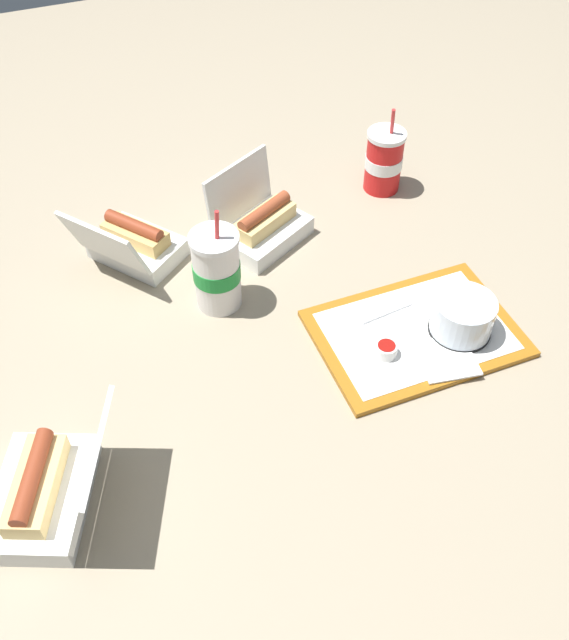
# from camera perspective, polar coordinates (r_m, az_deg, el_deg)

# --- Properties ---
(ground_plane) EXTENTS (3.20, 3.20, 0.00)m
(ground_plane) POSITION_cam_1_polar(r_m,az_deg,el_deg) (1.35, -0.01, -0.60)
(ground_plane) COLOR gray
(food_tray) EXTENTS (0.37, 0.26, 0.01)m
(food_tray) POSITION_cam_1_polar(r_m,az_deg,el_deg) (1.35, 10.45, -1.04)
(food_tray) COLOR #A56619
(food_tray) RESTS_ON ground_plane
(cake_container) EXTENTS (0.12, 0.12, 0.07)m
(cake_container) POSITION_cam_1_polar(r_m,az_deg,el_deg) (1.34, 14.05, 0.21)
(cake_container) COLOR black
(cake_container) RESTS_ON food_tray
(ketchup_cup) EXTENTS (0.04, 0.04, 0.02)m
(ketchup_cup) POSITION_cam_1_polar(r_m,az_deg,el_deg) (1.29, 8.13, -2.34)
(ketchup_cup) COLOR white
(ketchup_cup) RESTS_ON food_tray
(napkin_stack) EXTENTS (0.11, 0.11, 0.00)m
(napkin_stack) POSITION_cam_1_polar(r_m,az_deg,el_deg) (1.31, 12.79, -2.98)
(napkin_stack) COLOR white
(napkin_stack) RESTS_ON food_tray
(plastic_fork) EXTENTS (0.11, 0.02, 0.00)m
(plastic_fork) POSITION_cam_1_polar(r_m,az_deg,el_deg) (1.37, 8.12, 0.63)
(plastic_fork) COLOR white
(plastic_fork) RESTS_ON food_tray
(clamshell_hotdog_right) EXTENTS (0.25, 0.26, 0.17)m
(clamshell_hotdog_right) POSITION_cam_1_polar(r_m,az_deg,el_deg) (1.15, -18.51, -12.77)
(clamshell_hotdog_right) COLOR white
(clamshell_hotdog_right) RESTS_ON ground_plane
(clamshell_hotdog_front) EXTENTS (0.23, 0.21, 0.16)m
(clamshell_hotdog_front) POSITION_cam_1_polar(r_m,az_deg,el_deg) (1.51, -1.85, 7.66)
(clamshell_hotdog_front) COLOR white
(clamshell_hotdog_front) RESTS_ON ground_plane
(clamshell_hotdog_left) EXTENTS (0.24, 0.24, 0.15)m
(clamshell_hotdog_left) POSITION_cam_1_polar(r_m,az_deg,el_deg) (1.49, -12.00, 6.00)
(clamshell_hotdog_left) COLOR white
(clamshell_hotdog_left) RESTS_ON ground_plane
(soda_cup_left) EXTENTS (0.09, 0.09, 0.23)m
(soda_cup_left) POSITION_cam_1_polar(r_m,az_deg,el_deg) (1.34, -5.45, 3.99)
(soda_cup_left) COLOR white
(soda_cup_left) RESTS_ON ground_plane
(soda_cup_center) EXTENTS (0.09, 0.09, 0.21)m
(soda_cup_center) POSITION_cam_1_polar(r_m,az_deg,el_deg) (1.65, 7.95, 12.51)
(soda_cup_center) COLOR red
(soda_cup_center) RESTS_ON ground_plane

